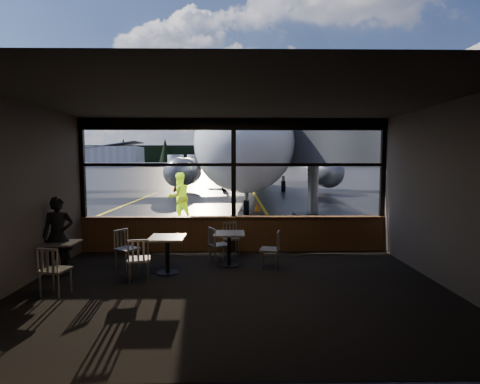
{
  "coord_description": "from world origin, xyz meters",
  "views": [
    {
      "loc": [
        0.02,
        -9.83,
        2.37
      ],
      "look_at": [
        0.18,
        1.0,
        1.5
      ],
      "focal_mm": 28.0,
      "sensor_mm": 36.0,
      "label": 1
    }
  ],
  "objects_px": {
    "cafe_table_near": "(229,249)",
    "passenger": "(58,236)",
    "chair_mid_w": "(127,249)",
    "cone_wing": "(175,188)",
    "cafe_table_mid": "(167,255)",
    "chair_near_n": "(231,239)",
    "chair_near_e": "(270,250)",
    "chair_mid_s": "(139,260)",
    "cone_nose": "(257,207)",
    "ground_crew": "(179,197)",
    "airliner": "(254,119)",
    "cafe_table_left": "(63,258)",
    "chair_left_s": "(55,271)",
    "jet_bridge": "(322,163)",
    "chair_near_w": "(219,245)"
  },
  "relations": [
    {
      "from": "cafe_table_near",
      "to": "chair_mid_s",
      "type": "distance_m",
      "value": 2.09
    },
    {
      "from": "airliner",
      "to": "chair_mid_w",
      "type": "relative_size",
      "value": 42.49
    },
    {
      "from": "jet_bridge",
      "to": "cone_nose",
      "type": "distance_m",
      "value": 4.17
    },
    {
      "from": "chair_near_e",
      "to": "chair_mid_s",
      "type": "relative_size",
      "value": 0.96
    },
    {
      "from": "cone_wing",
      "to": "chair_near_n",
      "type": "bearing_deg",
      "value": -77.32
    },
    {
      "from": "chair_mid_w",
      "to": "chair_left_s",
      "type": "height_order",
      "value": "chair_left_s"
    },
    {
      "from": "cafe_table_mid",
      "to": "chair_mid_w",
      "type": "bearing_deg",
      "value": 159.32
    },
    {
      "from": "chair_left_s",
      "to": "jet_bridge",
      "type": "bearing_deg",
      "value": 62.68
    },
    {
      "from": "jet_bridge",
      "to": "cone_nose",
      "type": "height_order",
      "value": "jet_bridge"
    },
    {
      "from": "cafe_table_mid",
      "to": "jet_bridge",
      "type": "bearing_deg",
      "value": 56.29
    },
    {
      "from": "cone_wing",
      "to": "cone_nose",
      "type": "bearing_deg",
      "value": -64.91
    },
    {
      "from": "cafe_table_near",
      "to": "passenger",
      "type": "xyz_separation_m",
      "value": [
        -3.59,
        -0.55,
        0.44
      ]
    },
    {
      "from": "cafe_table_left",
      "to": "cone_wing",
      "type": "bearing_deg",
      "value": 93.11
    },
    {
      "from": "chair_mid_s",
      "to": "cafe_table_left",
      "type": "bearing_deg",
      "value": 152.08
    },
    {
      "from": "cone_nose",
      "to": "cone_wing",
      "type": "xyz_separation_m",
      "value": [
        -5.97,
        12.76,
        0.04
      ]
    },
    {
      "from": "jet_bridge",
      "to": "chair_near_e",
      "type": "bearing_deg",
      "value": -111.26
    },
    {
      "from": "chair_mid_w",
      "to": "cone_wing",
      "type": "relative_size",
      "value": 1.76
    },
    {
      "from": "passenger",
      "to": "ground_crew",
      "type": "height_order",
      "value": "ground_crew"
    },
    {
      "from": "chair_near_n",
      "to": "cafe_table_mid",
      "type": "bearing_deg",
      "value": 38.68
    },
    {
      "from": "chair_near_e",
      "to": "passenger",
      "type": "bearing_deg",
      "value": 107.01
    },
    {
      "from": "chair_near_n",
      "to": "jet_bridge",
      "type": "bearing_deg",
      "value": -133.22
    },
    {
      "from": "airliner",
      "to": "chair_left_s",
      "type": "distance_m",
      "value": 23.78
    },
    {
      "from": "cone_nose",
      "to": "chair_mid_s",
      "type": "bearing_deg",
      "value": -105.72
    },
    {
      "from": "cafe_table_left",
      "to": "chair_near_n",
      "type": "height_order",
      "value": "chair_near_n"
    },
    {
      "from": "chair_mid_w",
      "to": "cone_nose",
      "type": "bearing_deg",
      "value": -164.84
    },
    {
      "from": "jet_bridge",
      "to": "chair_near_e",
      "type": "distance_m",
      "value": 7.95
    },
    {
      "from": "chair_near_e",
      "to": "chair_near_n",
      "type": "distance_m",
      "value": 1.56
    },
    {
      "from": "chair_near_n",
      "to": "cone_wing",
      "type": "xyz_separation_m",
      "value": [
        -4.78,
        21.26,
        -0.16
      ]
    },
    {
      "from": "chair_mid_s",
      "to": "chair_mid_w",
      "type": "xyz_separation_m",
      "value": [
        -0.49,
        0.91,
        -0.01
      ]
    },
    {
      "from": "jet_bridge",
      "to": "cafe_table_mid",
      "type": "height_order",
      "value": "jet_bridge"
    },
    {
      "from": "chair_near_e",
      "to": "passenger",
      "type": "height_order",
      "value": "passenger"
    },
    {
      "from": "jet_bridge",
      "to": "chair_near_n",
      "type": "height_order",
      "value": "jet_bridge"
    },
    {
      "from": "chair_near_n",
      "to": "chair_mid_s",
      "type": "bearing_deg",
      "value": 38.61
    },
    {
      "from": "chair_mid_s",
      "to": "cone_nose",
      "type": "distance_m",
      "value": 11.07
    },
    {
      "from": "cafe_table_mid",
      "to": "passenger",
      "type": "relative_size",
      "value": 0.48
    },
    {
      "from": "chair_near_w",
      "to": "chair_mid_s",
      "type": "distance_m",
      "value": 2.0
    },
    {
      "from": "chair_mid_s",
      "to": "cafe_table_near",
      "type": "bearing_deg",
      "value": 20.26
    },
    {
      "from": "cafe_table_near",
      "to": "chair_left_s",
      "type": "relative_size",
      "value": 0.85
    },
    {
      "from": "cafe_table_mid",
      "to": "chair_near_n",
      "type": "relative_size",
      "value": 0.97
    },
    {
      "from": "jet_bridge",
      "to": "chair_mid_w",
      "type": "height_order",
      "value": "jet_bridge"
    },
    {
      "from": "airliner",
      "to": "jet_bridge",
      "type": "bearing_deg",
      "value": -77.11
    },
    {
      "from": "chair_near_w",
      "to": "cone_nose",
      "type": "distance_m",
      "value": 9.49
    },
    {
      "from": "ground_crew",
      "to": "cafe_table_mid",
      "type": "bearing_deg",
      "value": 61.69
    },
    {
      "from": "cafe_table_near",
      "to": "chair_mid_s",
      "type": "bearing_deg",
      "value": -147.92
    },
    {
      "from": "chair_near_e",
      "to": "cone_wing",
      "type": "relative_size",
      "value": 1.72
    },
    {
      "from": "cafe_table_left",
      "to": "cafe_table_mid",
      "type": "bearing_deg",
      "value": 1.29
    },
    {
      "from": "chair_near_n",
      "to": "ground_crew",
      "type": "bearing_deg",
      "value": -80.23
    },
    {
      "from": "airliner",
      "to": "cafe_table_mid",
      "type": "height_order",
      "value": "airliner"
    },
    {
      "from": "chair_mid_s",
      "to": "cone_wing",
      "type": "bearing_deg",
      "value": 85.42
    },
    {
      "from": "cafe_table_mid",
      "to": "chair_near_e",
      "type": "relative_size",
      "value": 0.92
    }
  ]
}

